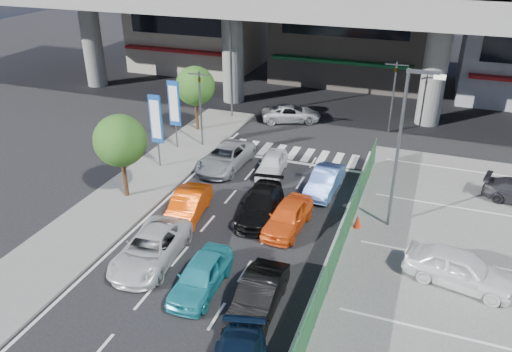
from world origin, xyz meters
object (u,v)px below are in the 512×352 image
at_px(signboard_near, 156,121).
at_px(traffic_cone, 358,221).
at_px(tree_near, 120,141).
at_px(taxi_orange_right, 288,216).
at_px(traffic_light_left, 200,91).
at_px(sedan_white_mid_left, 151,248).
at_px(sedan_white_front_mid, 272,164).
at_px(crossing_wagon_silver, 291,113).
at_px(taxi_teal_mid, 201,275).
at_px(street_lamp_left, 233,57).
at_px(wagon_silver_front_left, 225,157).
at_px(traffic_light_right, 395,80).
at_px(hatch_black_mid_right, 258,297).
at_px(parked_sedan_white, 460,268).
at_px(tree_far, 195,86).
at_px(signboard_far, 174,106).
at_px(sedan_black_mid, 261,205).
at_px(taxi_orange_left, 188,206).
at_px(kei_truck_front_right, 325,181).
at_px(street_lamp_right, 403,138).

distance_m(signboard_near, traffic_cone, 13.37).
distance_m(tree_near, taxi_orange_right, 9.72).
height_order(traffic_light_left, sedan_white_mid_left, traffic_light_left).
relative_size(sedan_white_front_mid, crossing_wagon_silver, 0.81).
xyz_separation_m(traffic_light_left, signboard_near, (-1.00, -4.01, -0.87)).
height_order(taxi_teal_mid, taxi_orange_right, same).
distance_m(street_lamp_left, wagon_silver_front_left, 9.95).
relative_size(traffic_light_right, signboard_near, 1.11).
distance_m(traffic_light_right, sedan_white_mid_left, 21.59).
bearing_deg(hatch_black_mid_right, signboard_near, 133.61).
bearing_deg(wagon_silver_front_left, parked_sedan_white, -24.33).
bearing_deg(taxi_orange_right, street_lamp_left, 125.69).
xyz_separation_m(traffic_light_right, parked_sedan_white, (4.81, -16.73, -3.11)).
relative_size(street_lamp_left, signboard_near, 1.70).
relative_size(tree_far, sedan_white_front_mid, 1.30).
distance_m(signboard_far, tree_near, 7.03).
distance_m(tree_near, sedan_black_mid, 8.17).
bearing_deg(traffic_cone, tree_far, 145.22).
bearing_deg(sedan_white_front_mid, taxi_orange_left, -116.25).
relative_size(signboard_far, sedan_white_mid_left, 0.95).
relative_size(wagon_silver_front_left, sedan_white_front_mid, 1.34).
bearing_deg(tree_near, hatch_black_mid_right, -31.54).
relative_size(taxi_orange_left, crossing_wagon_silver, 0.92).
xyz_separation_m(tree_near, taxi_orange_right, (9.34, -0.00, -2.70)).
xyz_separation_m(hatch_black_mid_right, sedan_black_mid, (-2.31, 6.75, -0.01)).
distance_m(tree_near, traffic_cone, 13.00).
relative_size(signboard_near, wagon_silver_front_left, 0.95).
bearing_deg(traffic_cone, taxi_orange_left, -166.69).
xyz_separation_m(signboard_far, tree_near, (0.60, -6.99, 0.32)).
distance_m(traffic_light_right, signboard_far, 15.38).
bearing_deg(sedan_white_front_mid, sedan_black_mid, -83.61).
height_order(tree_near, sedan_white_front_mid, tree_near).
height_order(signboard_far, traffic_cone, signboard_far).
bearing_deg(traffic_cone, sedan_white_front_mid, 143.50).
bearing_deg(signboard_far, wagon_silver_front_left, -20.39).
bearing_deg(taxi_orange_left, signboard_far, 113.52).
distance_m(taxi_orange_left, taxi_orange_right, 5.19).
relative_size(sedan_white_mid_left, kei_truck_front_right, 1.24).
height_order(tree_far, taxi_orange_right, tree_far).
bearing_deg(traffic_light_left, parked_sedan_white, -30.52).
xyz_separation_m(traffic_light_right, sedan_black_mid, (-4.82, -14.39, -3.25)).
height_order(traffic_light_right, signboard_near, traffic_light_right).
height_order(traffic_light_right, hatch_black_mid_right, traffic_light_right).
height_order(traffic_light_left, kei_truck_front_right, traffic_light_left).
height_order(traffic_light_left, taxi_teal_mid, traffic_light_left).
bearing_deg(sedan_white_front_mid, traffic_light_right, 52.17).
height_order(signboard_near, crossing_wagon_silver, signboard_near).
height_order(taxi_orange_right, wagon_silver_front_left, same).
bearing_deg(street_lamp_right, tree_near, -171.97).
bearing_deg(traffic_cone, signboard_near, 167.65).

